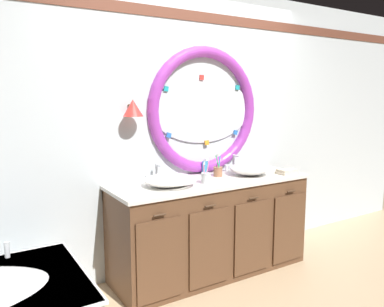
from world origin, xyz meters
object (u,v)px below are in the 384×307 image
toothbrush_holder_left (206,177)px  toothbrush_holder_right (218,171)px  sink_basin_right (250,168)px  folded_hand_towel (287,172)px  sink_basin_left (170,180)px  soap_dispenser (205,167)px

toothbrush_holder_left → toothbrush_holder_right: bearing=35.3°
sink_basin_right → folded_hand_towel: size_ratio=2.05×
toothbrush_holder_left → sink_basin_left: bearing=166.3°
folded_hand_towel → sink_basin_right: bearing=155.5°
folded_hand_towel → toothbrush_holder_right: bearing=157.9°
toothbrush_holder_left → soap_dispenser: (0.20, 0.32, 0.02)m
soap_dispenser → toothbrush_holder_right: bearing=-69.5°
soap_dispenser → folded_hand_towel: bearing=-30.0°
toothbrush_holder_right → folded_hand_towel: bearing=-22.1°
sink_basin_right → toothbrush_holder_right: toothbrush_holder_right is taller
sink_basin_left → toothbrush_holder_right: toothbrush_holder_right is taller
sink_basin_right → folded_hand_towel: bearing=-24.5°
sink_basin_right → toothbrush_holder_left: size_ratio=1.80×
sink_basin_right → toothbrush_holder_left: bearing=-172.3°
toothbrush_holder_left → toothbrush_holder_right: toothbrush_holder_right is taller
toothbrush_holder_left → soap_dispenser: 0.38m
sink_basin_right → toothbrush_holder_left: toothbrush_holder_left is taller
sink_basin_right → toothbrush_holder_right: size_ratio=1.75×
toothbrush_holder_left → folded_hand_towel: 0.88m
sink_basin_left → toothbrush_holder_left: bearing=-13.7°
sink_basin_left → toothbrush_holder_right: 0.57m
soap_dispenser → folded_hand_towel: size_ratio=0.81×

